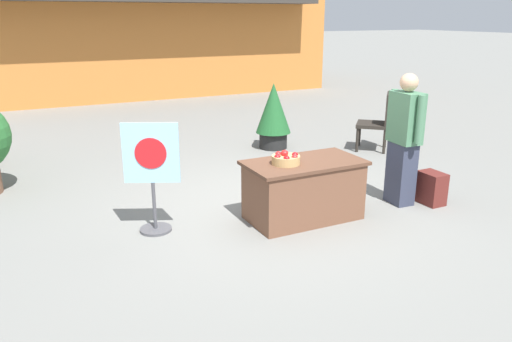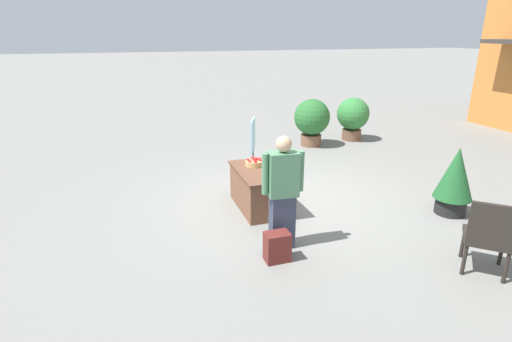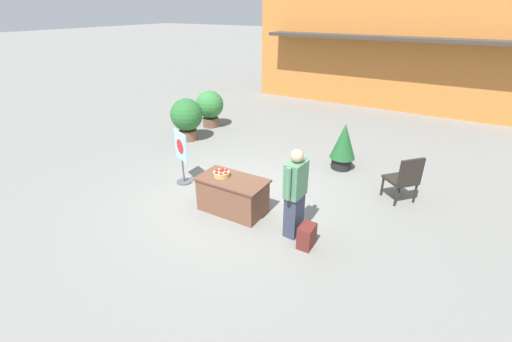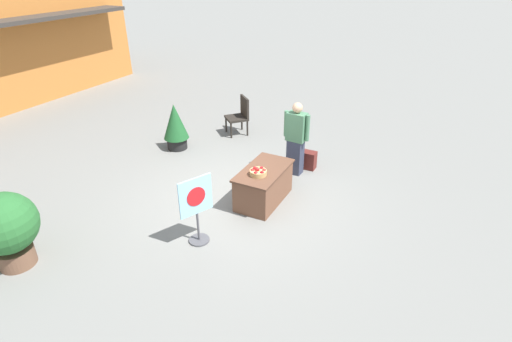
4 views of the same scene
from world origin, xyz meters
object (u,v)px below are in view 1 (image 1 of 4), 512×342
apple_basket (286,159)px  poster_board (152,173)px  patio_chair (379,119)px  backpack (431,188)px  display_table (303,190)px  potted_plant_near_right (273,114)px  person_visitor (404,139)px

apple_basket → poster_board: poster_board is taller
patio_chair → backpack: bearing=107.4°
display_table → patio_chair: 3.59m
backpack → potted_plant_near_right: potted_plant_near_right is taller
poster_board → potted_plant_near_right: bearing=156.7°
display_table → patio_chair: bearing=36.4°
apple_basket → display_table: bearing=0.4°
display_table → person_visitor: 1.49m
backpack → poster_board: poster_board is taller
patio_chair → potted_plant_near_right: potted_plant_near_right is taller
person_visitor → patio_chair: 2.70m
backpack → poster_board: size_ratio=0.34×
display_table → potted_plant_near_right: size_ratio=1.16×
display_table → patio_chair: patio_chair is taller
backpack → patio_chair: bearing=65.1°
apple_basket → person_visitor: 1.65m
backpack → patio_chair: patio_chair is taller
poster_board → potted_plant_near_right: poster_board is taller
person_visitor → patio_chair: (1.48, 2.23, -0.28)m
backpack → apple_basket: bearing=171.1°
display_table → poster_board: 1.78m
apple_basket → backpack: apple_basket is taller
display_table → potted_plant_near_right: (1.26, 3.10, 0.28)m
apple_basket → person_visitor: size_ratio=0.19×
poster_board → potted_plant_near_right: (2.95, 2.67, -0.05)m
backpack → potted_plant_near_right: 3.47m
patio_chair → potted_plant_near_right: bearing=11.3°
person_visitor → poster_board: bearing=-5.4°
apple_basket → poster_board: bearing=163.4°
display_table → backpack: size_ratio=3.30×
potted_plant_near_right → display_table: bearing=-112.1°
potted_plant_near_right → person_visitor: bearing=-87.5°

